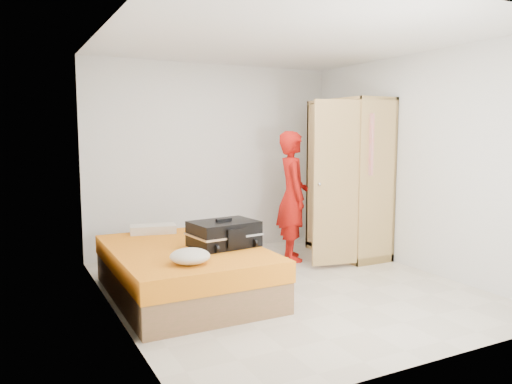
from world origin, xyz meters
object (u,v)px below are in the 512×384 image
wardrobe (347,182)px  round_cushion (190,256)px  suitcase (224,234)px  person (293,196)px  bed (185,271)px

wardrobe → round_cushion: size_ratio=5.83×
suitcase → round_cushion: (-0.55, -0.50, -0.06)m
wardrobe → person: bearing=168.8°
bed → wardrobe: bearing=13.3°
bed → wardrobe: size_ratio=0.96×
bed → suitcase: 0.55m
bed → suitcase: (0.38, -0.15, 0.38)m
bed → suitcase: size_ratio=2.80×
wardrobe → suitcase: wardrobe is taller
round_cushion → suitcase: bearing=42.3°
bed → suitcase: bearing=-22.2°
bed → person: person is taller
wardrobe → round_cushion: bearing=-155.1°
bed → wardrobe: 2.68m
suitcase → round_cushion: size_ratio=2.00×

